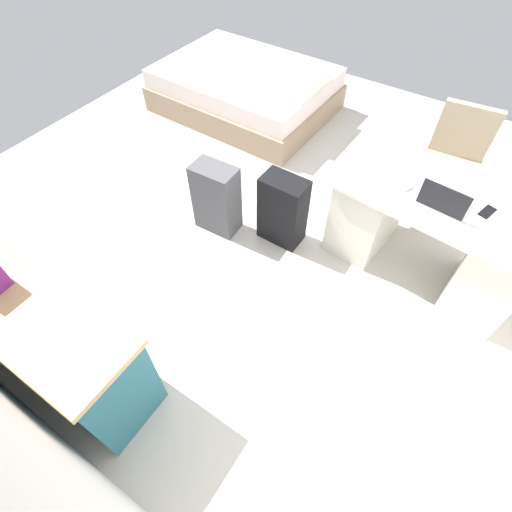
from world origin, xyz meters
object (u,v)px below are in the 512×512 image
(desk, at_px, (428,235))
(computer_mouse, at_px, (408,186))
(credenza, at_px, (27,324))
(suitcase_spare_grey, at_px, (216,199))
(office_chair, at_px, (448,171))
(cell_phone_near_laptop, at_px, (487,212))
(bed, at_px, (246,90))
(suitcase_black, at_px, (283,210))
(laptop, at_px, (444,202))

(desk, height_order, computer_mouse, computer_mouse)
(credenza, xyz_separation_m, suitcase_spare_grey, (-0.25, -1.62, -0.06))
(office_chair, bearing_deg, computer_mouse, 78.26)
(credenza, bearing_deg, suitcase_spare_grey, -98.68)
(credenza, height_order, computer_mouse, credenza)
(computer_mouse, distance_m, cell_phone_near_laptop, 0.52)
(computer_mouse, relative_size, cell_phone_near_laptop, 0.74)
(computer_mouse, bearing_deg, bed, -23.74)
(desk, bearing_deg, bed, -26.37)
(desk, distance_m, office_chair, 0.78)
(computer_mouse, bearing_deg, suitcase_black, 25.52)
(desk, height_order, credenza, credenza)
(credenza, relative_size, suitcase_black, 2.91)
(desk, relative_size, cell_phone_near_laptop, 11.00)
(credenza, relative_size, bed, 0.93)
(suitcase_black, xyz_separation_m, laptop, (-1.06, -0.23, 0.46))
(laptop, xyz_separation_m, computer_mouse, (0.25, -0.07, -0.03))
(cell_phone_near_laptop, bearing_deg, desk, 24.73)
(suitcase_black, relative_size, computer_mouse, 6.19)
(desk, distance_m, suitcase_black, 1.11)
(office_chair, height_order, bed, office_chair)
(desk, height_order, bed, desk)
(laptop, bearing_deg, credenza, 47.92)
(bed, relative_size, suitcase_spare_grey, 3.07)
(desk, bearing_deg, office_chair, -82.86)
(suitcase_spare_grey, xyz_separation_m, computer_mouse, (-1.34, -0.48, 0.42))
(credenza, relative_size, cell_phone_near_laptop, 13.24)
(office_chair, bearing_deg, desk, 97.14)
(suitcase_black, bearing_deg, suitcase_spare_grey, 20.57)
(bed, xyz_separation_m, suitcase_black, (-1.40, 1.53, 0.07))
(office_chair, bearing_deg, suitcase_black, 48.04)
(computer_mouse, bearing_deg, suitcase_spare_grey, 25.41)
(desk, distance_m, bed, 2.76)
(cell_phone_near_laptop, bearing_deg, suitcase_black, 30.36)
(office_chair, xyz_separation_m, suitcase_spare_grey, (1.50, 1.27, -0.10))
(office_chair, xyz_separation_m, cell_phone_near_laptop, (-0.36, 0.73, 0.31))
(credenza, bearing_deg, office_chair, -121.17)
(desk, height_order, office_chair, office_chair)
(desk, bearing_deg, credenza, 48.88)
(credenza, bearing_deg, computer_mouse, -126.99)
(credenza, xyz_separation_m, suitcase_black, (-0.77, -1.80, -0.07))
(laptop, height_order, computer_mouse, laptop)
(office_chair, relative_size, bed, 0.49)
(suitcase_spare_grey, bearing_deg, cell_phone_near_laptop, -166.52)
(bed, bearing_deg, desk, 153.63)
(computer_mouse, bearing_deg, cell_phone_near_laptop, -168.87)
(desk, relative_size, bed, 0.78)
(desk, xyz_separation_m, suitcase_black, (1.07, 0.31, -0.07))
(desk, bearing_deg, suitcase_spare_grey, 17.24)
(office_chair, bearing_deg, laptop, 96.14)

